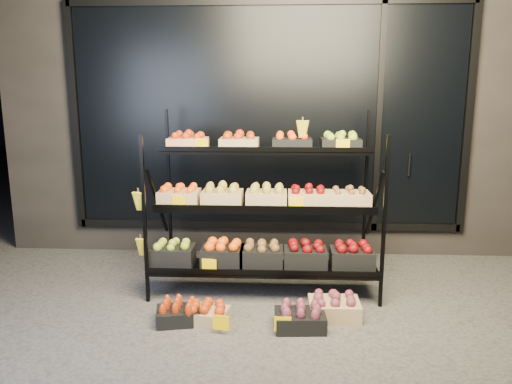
# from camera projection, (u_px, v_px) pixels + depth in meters

# --- Properties ---
(ground) EXTENTS (24.00, 24.00, 0.00)m
(ground) POSITION_uv_depth(u_px,v_px,m) (262.00, 313.00, 4.24)
(ground) COLOR #514F4C
(ground) RESTS_ON ground
(building) EXTENTS (6.00, 2.08, 3.50)m
(building) POSITION_uv_depth(u_px,v_px,m) (270.00, 98.00, 6.41)
(building) COLOR #2D2826
(building) RESTS_ON ground
(display_rack) EXTENTS (2.18, 1.02, 1.69)m
(display_rack) POSITION_uv_depth(u_px,v_px,m) (263.00, 206.00, 4.66)
(display_rack) COLOR black
(display_rack) RESTS_ON ground
(tag_floor_a) EXTENTS (0.13, 0.01, 0.12)m
(tag_floor_a) POSITION_uv_depth(u_px,v_px,m) (221.00, 327.00, 3.85)
(tag_floor_a) COLOR #FFC700
(tag_floor_a) RESTS_ON ground
(tag_floor_b) EXTENTS (0.13, 0.01, 0.12)m
(tag_floor_b) POSITION_uv_depth(u_px,v_px,m) (283.00, 329.00, 3.82)
(tag_floor_b) COLOR #FFC700
(tag_floor_b) RESTS_ON ground
(floor_crate_left) EXTENTS (0.38, 0.31, 0.18)m
(floor_crate_left) POSITION_uv_depth(u_px,v_px,m) (207.00, 313.00, 4.04)
(floor_crate_left) COLOR tan
(floor_crate_left) RESTS_ON ground
(floor_crate_midleft) EXTENTS (0.40, 0.32, 0.18)m
(floor_crate_midleft) POSITION_uv_depth(u_px,v_px,m) (178.00, 313.00, 4.04)
(floor_crate_midleft) COLOR black
(floor_crate_midleft) RESTS_ON ground
(floor_crate_midright) EXTENTS (0.42, 0.31, 0.21)m
(floor_crate_midright) POSITION_uv_depth(u_px,v_px,m) (334.00, 306.00, 4.14)
(floor_crate_midright) COLOR tan
(floor_crate_midright) RESTS_ON ground
(floor_crate_right) EXTENTS (0.41, 0.31, 0.20)m
(floor_crate_right) POSITION_uv_depth(u_px,v_px,m) (300.00, 317.00, 3.94)
(floor_crate_right) COLOR black
(floor_crate_right) RESTS_ON ground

